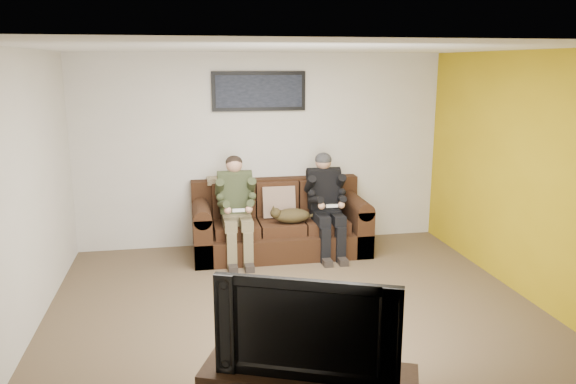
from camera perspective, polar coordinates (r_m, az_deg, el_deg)
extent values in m
plane|color=brown|center=(5.90, 0.68, -11.69)|extent=(5.00, 5.00, 0.00)
plane|color=silver|center=(5.37, 0.76, 14.42)|extent=(5.00, 5.00, 0.00)
plane|color=beige|center=(7.67, -2.60, 4.23)|extent=(5.00, 0.00, 5.00)
plane|color=beige|center=(3.40, 8.28, -7.20)|extent=(5.00, 0.00, 5.00)
plane|color=beige|center=(5.58, -25.36, -0.35)|extent=(0.00, 4.50, 4.50)
plane|color=beige|center=(6.46, 23.03, 1.54)|extent=(0.00, 4.50, 4.50)
plane|color=#B79912|center=(6.45, 22.96, 1.54)|extent=(0.00, 4.50, 4.50)
cube|color=black|center=(7.48, -0.78, -5.01)|extent=(2.28, 0.98, 0.31)
cube|color=black|center=(7.72, -1.29, -0.84)|extent=(2.28, 0.21, 0.62)
cube|color=black|center=(7.34, -8.72, -4.26)|extent=(0.23, 0.98, 0.62)
cube|color=black|center=(7.67, 6.79, -3.43)|extent=(0.23, 0.98, 0.62)
cylinder|color=black|center=(7.25, -8.80, -1.91)|extent=(0.23, 0.98, 0.23)
cylinder|color=black|center=(7.59, 6.86, -1.18)|extent=(0.23, 0.98, 0.23)
cube|color=#371F10|center=(7.29, -5.28, -3.67)|extent=(0.57, 0.62, 0.14)
cube|color=#371F10|center=(7.50, -5.54, -0.84)|extent=(0.57, 0.14, 0.46)
cube|color=#371F10|center=(7.36, -0.72, -3.45)|extent=(0.57, 0.62, 0.14)
cube|color=#371F10|center=(7.57, -1.11, -0.64)|extent=(0.57, 0.14, 0.46)
cube|color=#371F10|center=(7.48, 3.72, -3.20)|extent=(0.57, 0.62, 0.14)
cube|color=#371F10|center=(7.68, 3.21, -0.45)|extent=(0.57, 0.14, 0.46)
cube|color=#8B6E5B|center=(7.46, -0.96, -1.01)|extent=(0.43, 0.21, 0.43)
cube|color=tan|center=(7.55, -6.45, 1.18)|extent=(0.47, 0.23, 0.08)
cube|color=brown|center=(7.22, -5.28, -2.66)|extent=(0.36, 0.30, 0.14)
cube|color=#323A22|center=(7.24, -5.40, -0.16)|extent=(0.40, 0.30, 0.53)
cylinder|color=#323A22|center=(7.22, -5.45, 1.50)|extent=(0.44, 0.18, 0.18)
sphere|color=tan|center=(7.21, -5.50, 2.77)|extent=(0.21, 0.21, 0.21)
cube|color=brown|center=(7.02, -5.93, -3.21)|extent=(0.15, 0.42, 0.13)
cube|color=brown|center=(7.04, -4.31, -3.13)|extent=(0.15, 0.42, 0.13)
cube|color=brown|center=(6.92, -5.74, -5.95)|extent=(0.12, 0.13, 0.46)
cube|color=brown|center=(6.94, -4.08, -5.87)|extent=(0.12, 0.13, 0.46)
cube|color=black|center=(6.91, -5.64, -7.64)|extent=(0.11, 0.26, 0.08)
cube|color=black|center=(6.93, -3.98, -7.55)|extent=(0.11, 0.26, 0.08)
cylinder|color=#323A22|center=(7.14, -6.97, 0.43)|extent=(0.11, 0.30, 0.28)
cylinder|color=#323A22|center=(7.17, -3.78, 0.56)|extent=(0.11, 0.30, 0.28)
cylinder|color=#323A22|center=(6.96, -6.56, -1.24)|extent=(0.14, 0.32, 0.15)
cylinder|color=#323A22|center=(6.99, -3.78, -1.11)|extent=(0.14, 0.32, 0.15)
sphere|color=tan|center=(6.86, -6.14, -1.87)|extent=(0.09, 0.09, 0.09)
sphere|color=tan|center=(6.89, -3.99, -1.77)|extent=(0.09, 0.09, 0.09)
cube|color=white|center=(6.85, -5.05, -1.86)|extent=(0.15, 0.04, 0.03)
ellipsoid|color=black|center=(7.22, -5.51, 3.03)|extent=(0.22, 0.22, 0.17)
cube|color=black|center=(7.42, 3.80, -2.21)|extent=(0.36, 0.30, 0.14)
cube|color=black|center=(7.44, 3.64, 0.22)|extent=(0.40, 0.30, 0.53)
cylinder|color=black|center=(7.41, 3.63, 1.83)|extent=(0.44, 0.18, 0.18)
sphere|color=tan|center=(7.40, 3.60, 3.08)|extent=(0.21, 0.21, 0.21)
cube|color=black|center=(7.21, 3.42, -2.74)|extent=(0.15, 0.42, 0.13)
cube|color=black|center=(7.26, 4.95, -2.65)|extent=(0.15, 0.42, 0.13)
cube|color=black|center=(7.11, 3.78, -5.40)|extent=(0.12, 0.13, 0.46)
cube|color=black|center=(7.16, 5.34, -5.29)|extent=(0.12, 0.13, 0.46)
cube|color=black|center=(7.10, 3.92, -7.04)|extent=(0.11, 0.26, 0.08)
cube|color=black|center=(7.15, 5.48, -6.92)|extent=(0.11, 0.26, 0.08)
cylinder|color=black|center=(7.30, 2.27, 0.80)|extent=(0.11, 0.30, 0.28)
cylinder|color=black|center=(7.40, 5.29, 0.92)|extent=(0.11, 0.30, 0.28)
cylinder|color=black|center=(7.14, 2.88, -0.81)|extent=(0.14, 0.32, 0.15)
cylinder|color=black|center=(7.22, 5.51, -0.69)|extent=(0.14, 0.32, 0.15)
sphere|color=tan|center=(7.05, 3.42, -1.42)|extent=(0.09, 0.09, 0.09)
sphere|color=tan|center=(7.11, 5.45, -1.32)|extent=(0.09, 0.09, 0.09)
cube|color=white|center=(7.06, 4.48, -1.41)|extent=(0.15, 0.04, 0.03)
ellipsoid|color=black|center=(7.40, 3.61, 3.31)|extent=(0.22, 0.22, 0.19)
ellipsoid|color=#4C3E1E|center=(7.21, 0.41, -2.43)|extent=(0.47, 0.26, 0.19)
sphere|color=#4C3E1E|center=(7.13, -1.28, -2.15)|extent=(0.14, 0.14, 0.14)
cone|color=#4C3E1E|center=(7.07, -1.40, -1.68)|extent=(0.04, 0.04, 0.04)
cone|color=#4C3E1E|center=(7.14, -1.49, -1.54)|extent=(0.04, 0.04, 0.04)
cylinder|color=#4C3E1E|center=(7.31, 2.18, -2.49)|extent=(0.26, 0.13, 0.08)
cube|color=black|center=(7.56, -2.97, 10.19)|extent=(1.25, 0.04, 0.52)
cube|color=black|center=(7.53, -2.94, 10.18)|extent=(1.15, 0.01, 0.42)
imported|color=black|center=(3.78, 2.16, -13.13)|extent=(1.17, 0.60, 0.69)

